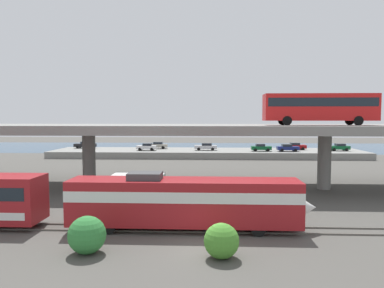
% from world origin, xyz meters
% --- Properties ---
extents(ground_plane, '(260.00, 260.00, 0.00)m').
position_xyz_m(ground_plane, '(0.00, 0.00, 0.00)').
color(ground_plane, '#4C4944').
extents(rail_strip_near, '(110.00, 0.12, 0.12)m').
position_xyz_m(rail_strip_near, '(0.00, 3.27, 0.06)').
color(rail_strip_near, '#59544C').
rests_on(rail_strip_near, ground_plane).
extents(rail_strip_far, '(110.00, 0.12, 0.12)m').
position_xyz_m(rail_strip_far, '(0.00, 4.73, 0.06)').
color(rail_strip_far, '#59544C').
rests_on(rail_strip_far, ground_plane).
extents(train_locomotive, '(17.73, 3.04, 4.18)m').
position_xyz_m(train_locomotive, '(-0.47, 4.00, 2.19)').
color(train_locomotive, maroon).
rests_on(train_locomotive, ground_plane).
extents(highway_overpass, '(96.00, 12.99, 7.32)m').
position_xyz_m(highway_overpass, '(0.00, 20.00, 6.67)').
color(highway_overpass, gray).
rests_on(highway_overpass, ground_plane).
extents(transit_bus_on_overpass, '(12.00, 2.68, 3.40)m').
position_xyz_m(transit_bus_on_overpass, '(12.48, 18.58, 9.38)').
color(transit_bus_on_overpass, red).
rests_on(transit_bus_on_overpass, highway_overpass).
extents(service_truck_west, '(6.80, 2.46, 3.04)m').
position_xyz_m(service_truck_west, '(-5.01, 10.66, 1.64)').
color(service_truck_west, '#0C4C26').
rests_on(service_truck_west, ground_plane).
extents(pier_parking_lot, '(64.47, 12.79, 1.35)m').
position_xyz_m(pier_parking_lot, '(0.00, 55.00, 0.67)').
color(pier_parking_lot, gray).
rests_on(pier_parking_lot, ground_plane).
extents(parked_car_0, '(4.29, 1.96, 1.50)m').
position_xyz_m(parked_car_0, '(16.28, 52.24, 2.12)').
color(parked_car_0, navy).
rests_on(parked_car_0, pier_parking_lot).
extents(parked_car_1, '(4.00, 1.90, 1.50)m').
position_xyz_m(parked_car_1, '(-12.50, 52.97, 2.12)').
color(parked_car_1, silver).
rests_on(parked_car_1, pier_parking_lot).
extents(parked_car_2, '(4.64, 1.82, 1.50)m').
position_xyz_m(parked_car_2, '(-0.21, 54.12, 2.12)').
color(parked_car_2, '#B7B7BC').
rests_on(parked_car_2, pier_parking_lot).
extents(parked_car_3, '(4.50, 1.92, 1.50)m').
position_xyz_m(parked_car_3, '(-10.94, 57.60, 2.12)').
color(parked_car_3, '#9E998C').
rests_on(parked_car_3, pier_parking_lot).
extents(parked_car_4, '(4.07, 1.92, 1.50)m').
position_xyz_m(parked_car_4, '(27.18, 54.20, 2.12)').
color(parked_car_4, '#0C4C26').
rests_on(parked_car_4, pier_parking_lot).
extents(parked_car_5, '(4.68, 1.86, 1.50)m').
position_xyz_m(parked_car_5, '(-27.15, 58.00, 2.12)').
color(parked_car_5, black).
rests_on(parked_car_5, pier_parking_lot).
extents(parked_car_6, '(4.02, 1.88, 1.50)m').
position_xyz_m(parked_car_6, '(10.99, 52.57, 2.12)').
color(parked_car_6, '#0C4C26').
rests_on(parked_car_6, pier_parking_lot).
extents(parked_car_7, '(4.17, 1.97, 1.50)m').
position_xyz_m(parked_car_7, '(18.85, 56.45, 2.12)').
color(parked_car_7, maroon).
rests_on(parked_car_7, pier_parking_lot).
extents(harbor_water, '(140.00, 36.00, 0.01)m').
position_xyz_m(harbor_water, '(0.00, 78.00, 0.00)').
color(harbor_water, navy).
rests_on(harbor_water, ground_plane).
extents(shrub_left, '(2.27, 2.27, 2.27)m').
position_xyz_m(shrub_left, '(-6.77, -0.95, 1.13)').
color(shrub_left, '#307C37').
rests_on(shrub_left, ground_plane).
extents(shrub_right, '(2.06, 2.06, 2.06)m').
position_xyz_m(shrub_right, '(1.24, -1.32, 1.03)').
color(shrub_right, '#45892C').
rests_on(shrub_right, ground_plane).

